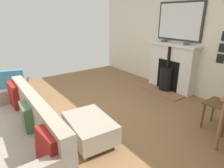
# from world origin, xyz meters

# --- Properties ---
(ground_plane) EXTENTS (5.79, 5.77, 0.01)m
(ground_plane) POSITION_xyz_m (0.00, 0.00, -0.00)
(ground_plane) COLOR olive
(wall_left) EXTENTS (0.12, 5.77, 2.86)m
(wall_left) POSITION_xyz_m (-2.90, 0.00, 1.43)
(wall_left) COLOR silver
(wall_left) RESTS_ON ground
(fireplace) EXTENTS (0.63, 1.23, 1.11)m
(fireplace) POSITION_xyz_m (-2.67, -0.13, 0.50)
(fireplace) COLOR #93664C
(fireplace) RESTS_ON ground
(mirror_over_mantel) EXTENTS (0.04, 1.14, 0.83)m
(mirror_over_mantel) POSITION_xyz_m (-2.81, -0.13, 1.59)
(mirror_over_mantel) COLOR #2D2823
(mantel_bowl_near) EXTENTS (0.15, 0.15, 0.05)m
(mantel_bowl_near) POSITION_xyz_m (-2.72, -0.43, 1.14)
(mantel_bowl_near) COLOR #334C56
(mantel_bowl_near) RESTS_ON fireplace
(mantel_bowl_far) EXTENTS (0.12, 0.12, 0.05)m
(mantel_bowl_far) POSITION_xyz_m (-2.72, 0.17, 1.14)
(mantel_bowl_far) COLOR #334C56
(mantel_bowl_far) RESTS_ON fireplace
(sofa) EXTENTS (0.85, 1.99, 0.82)m
(sofa) POSITION_xyz_m (0.85, 0.38, 0.35)
(sofa) COLOR #B2B2B7
(sofa) RESTS_ON ground
(ottoman) EXTENTS (0.61, 0.85, 0.36)m
(ottoman) POSITION_xyz_m (-0.09, 0.53, 0.22)
(ottoman) COLOR #B2B2B7
(ottoman) RESTS_ON ground
(armchair_accent) EXTENTS (0.81, 0.73, 0.79)m
(armchair_accent) POSITION_xyz_m (0.60, -1.35, 0.45)
(armchair_accent) COLOR #4C3321
(armchair_accent) RESTS_ON ground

